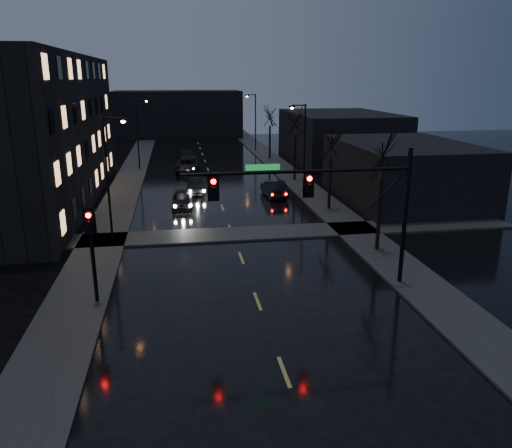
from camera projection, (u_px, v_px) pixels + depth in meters
name	position (u px, v px, depth m)	size (l,w,h in m)	color
ground	(297.00, 406.00, 16.13)	(160.00, 160.00, 0.00)	black
sidewalk_left	(126.00, 187.00, 47.99)	(3.00, 140.00, 0.12)	#2D2D2B
sidewalk_right	(298.00, 182.00, 50.55)	(3.00, 140.00, 0.12)	#2D2D2B
sidewalk_cross	(233.00, 234.00, 33.64)	(40.00, 3.00, 0.12)	#2D2D2B
apartment_block	(13.00, 132.00, 40.37)	(12.00, 30.00, 12.00)	black
commercial_right_near	(403.00, 172.00, 42.39)	(10.00, 14.00, 5.00)	black
commercial_right_far	(339.00, 137.00, 63.32)	(12.00, 18.00, 6.00)	black
far_block	(178.00, 114.00, 88.44)	(22.00, 10.00, 8.00)	black
signal_mast	(334.00, 194.00, 23.85)	(11.11, 0.41, 7.00)	black
signal_pole_left	(92.00, 243.00, 22.67)	(0.35, 0.41, 4.53)	black
tree_near	(384.00, 149.00, 28.90)	(3.52, 3.52, 8.08)	black
tree_mid_a	(332.00, 137.00, 38.48)	(3.30, 3.30, 7.58)	black
tree_mid_b	(296.00, 115.00, 49.63)	(3.74, 3.74, 8.59)	black
tree_far	(270.00, 112.00, 63.05)	(3.43, 3.43, 7.88)	black
streetlight_l_near	(110.00, 170.00, 30.69)	(1.53, 0.28, 8.00)	black
streetlight_l_far	(139.00, 128.00, 56.27)	(1.53, 0.28, 8.00)	black
streetlight_r_mid	(302.00, 141.00, 44.34)	(1.53, 0.28, 8.00)	black
streetlight_r_far	(254.00, 117.00, 70.87)	(1.53, 0.28, 8.00)	black
oncoming_car_a	(182.00, 199.00, 40.73)	(1.64, 4.09, 1.39)	black
oncoming_car_b	(196.00, 186.00, 45.73)	(1.44, 4.12, 1.36)	black
oncoming_car_c	(187.00, 165.00, 56.06)	(2.46, 5.34, 1.48)	black
oncoming_car_d	(187.00, 156.00, 62.52)	(2.01, 4.93, 1.43)	black
lead_car	(274.00, 189.00, 44.29)	(1.56, 4.49, 1.48)	black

